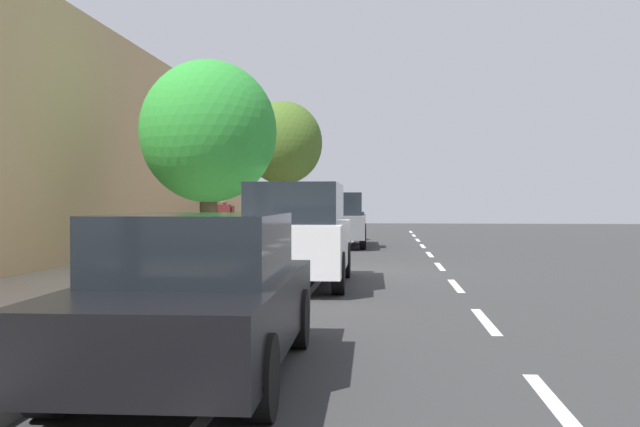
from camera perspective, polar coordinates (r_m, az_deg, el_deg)
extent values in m
plane|color=#323232|center=(17.15, 0.80, -4.54)|extent=(75.47, 75.47, 0.00)
cube|color=#A09285|center=(17.85, -11.61, -4.08)|extent=(4.43, 47.17, 0.16)
cube|color=gray|center=(17.33, -4.29, -4.22)|extent=(0.16, 47.17, 0.16)
cube|color=white|center=(39.56, 7.10, -1.43)|extent=(0.14, 2.20, 0.01)
cube|color=white|center=(35.37, 7.34, -1.71)|extent=(0.14, 2.20, 0.01)
cube|color=white|center=(31.18, 7.63, -2.07)|extent=(0.14, 2.20, 0.01)
cube|color=white|center=(26.99, 8.02, -2.54)|extent=(0.14, 2.20, 0.01)
cube|color=white|center=(22.81, 8.56, -3.18)|extent=(0.14, 2.20, 0.01)
cube|color=white|center=(18.63, 9.33, -4.10)|extent=(0.14, 2.20, 0.01)
cube|color=white|center=(14.46, 10.55, -5.56)|extent=(0.14, 2.20, 0.01)
cube|color=white|center=(10.33, 12.77, -8.19)|extent=(0.14, 2.20, 0.01)
cube|color=white|center=(6.28, 18.04, -14.20)|extent=(0.14, 2.20, 0.01)
cube|color=white|center=(17.16, 0.57, -4.52)|extent=(0.12, 47.17, 0.01)
cube|color=tan|center=(18.70, -18.93, 5.47)|extent=(0.50, 47.17, 6.26)
cube|color=slate|center=(26.56, 1.44, -0.97)|extent=(2.09, 5.35, 0.80)
cube|color=black|center=(25.62, 1.36, 0.75)|extent=(1.76, 1.54, 0.80)
cube|color=slate|center=(27.74, 1.54, 0.06)|extent=(1.93, 2.69, 0.12)
cylinder|color=black|center=(24.99, -0.78, -1.90)|extent=(0.24, 0.81, 0.80)
cylinder|color=black|center=(24.91, 3.36, -1.91)|extent=(0.24, 0.81, 0.80)
cylinder|color=black|center=(28.26, -0.26, -1.57)|extent=(0.24, 0.81, 0.80)
cylinder|color=black|center=(28.19, 3.40, -1.57)|extent=(0.24, 0.81, 0.80)
cube|color=white|center=(14.36, -1.76, -2.49)|extent=(1.97, 4.73, 0.90)
cube|color=black|center=(14.33, -1.76, 0.83)|extent=(1.72, 3.13, 0.76)
cylinder|color=black|center=(13.08, -6.25, -4.59)|extent=(0.23, 0.76, 0.76)
cylinder|color=black|center=(12.87, 1.45, -4.67)|extent=(0.23, 0.76, 0.76)
cylinder|color=black|center=(15.94, -4.34, -3.59)|extent=(0.23, 0.76, 0.76)
cylinder|color=black|center=(15.77, 1.97, -3.63)|extent=(0.23, 0.76, 0.76)
cube|color=black|center=(7.00, -9.58, -7.61)|extent=(1.84, 4.43, 0.64)
cube|color=black|center=(6.93, -9.59, -2.54)|extent=(1.59, 2.13, 0.60)
cylinder|color=black|center=(6.03, -20.39, -11.65)|extent=(0.23, 0.66, 0.66)
cylinder|color=black|center=(5.58, -4.68, -12.63)|extent=(0.23, 0.66, 0.66)
cylinder|color=black|center=(8.55, -12.72, -7.89)|extent=(0.23, 0.66, 0.66)
cylinder|color=black|center=(8.23, -1.75, -8.21)|extent=(0.23, 0.66, 0.66)
torus|color=black|center=(19.35, -0.82, -2.88)|extent=(0.51, 0.54, 0.69)
torus|color=black|center=(18.69, -3.23, -3.02)|extent=(0.51, 0.54, 0.69)
cylinder|color=#197233|center=(19.09, -1.71, -2.67)|extent=(0.47, 0.50, 0.51)
cylinder|color=#197233|center=(18.86, -2.55, -2.74)|extent=(0.12, 0.13, 0.48)
cylinder|color=#197233|center=(19.05, -1.83, -1.98)|extent=(0.52, 0.56, 0.05)
cylinder|color=#197233|center=(18.80, -2.83, -3.23)|extent=(0.27, 0.28, 0.19)
cylinder|color=#197233|center=(18.75, -2.95, -2.53)|extent=(0.21, 0.22, 0.33)
cylinder|color=#197233|center=(19.32, -0.91, -2.40)|extent=(0.10, 0.11, 0.34)
cube|color=black|center=(18.81, -2.68, -1.92)|extent=(0.24, 0.24, 0.05)
cylinder|color=black|center=(19.28, -1.00, -1.74)|extent=(0.36, 0.33, 0.03)
cylinder|color=#C6B284|center=(19.41, -2.24, -2.67)|extent=(0.15, 0.15, 0.83)
cylinder|color=#C6B284|center=(19.56, -2.61, -2.64)|extent=(0.15, 0.15, 0.83)
cube|color=white|center=(19.45, -2.43, -0.57)|extent=(0.43, 0.43, 0.59)
cylinder|color=white|center=(19.25, -1.93, -0.67)|extent=(0.10, 0.10, 0.56)
cylinder|color=white|center=(19.65, -2.91, -0.64)|extent=(0.10, 0.10, 0.56)
sphere|color=#929C63|center=(19.44, -2.43, 0.64)|extent=(0.23, 0.23, 0.23)
sphere|color=navy|center=(19.44, -2.43, 0.76)|extent=(0.26, 0.26, 0.26)
cube|color=black|center=(19.32, -2.88, -0.52)|extent=(0.34, 0.34, 0.44)
cylinder|color=brown|center=(29.37, -2.90, 0.96)|extent=(0.37, 0.37, 2.97)
ellipsoid|color=#466623|center=(29.46, -2.90, 5.54)|extent=(3.15, 3.15, 3.34)
cylinder|color=#483A2A|center=(17.17, -8.69, -0.27)|extent=(0.41, 0.41, 2.23)
ellipsoid|color=green|center=(17.24, -8.71, 6.35)|extent=(3.17, 3.17, 3.31)
cylinder|color=black|center=(23.12, -7.71, -1.72)|extent=(0.15, 0.15, 0.81)
cylinder|color=black|center=(23.08, -7.22, -1.73)|extent=(0.15, 0.15, 0.81)
cube|color=#591E1E|center=(23.08, -7.47, -0.01)|extent=(0.39, 0.24, 0.57)
cylinder|color=#591E1E|center=(23.13, -8.10, -0.08)|extent=(0.10, 0.10, 0.54)
cylinder|color=#591E1E|center=(23.03, -6.83, -0.09)|extent=(0.10, 0.10, 0.54)
sphere|color=tan|center=(23.07, -7.47, 0.98)|extent=(0.23, 0.23, 0.23)
cylinder|color=red|center=(21.02, -3.79, -2.13)|extent=(0.22, 0.22, 0.70)
sphere|color=red|center=(21.01, -3.79, -1.07)|extent=(0.20, 0.20, 0.20)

